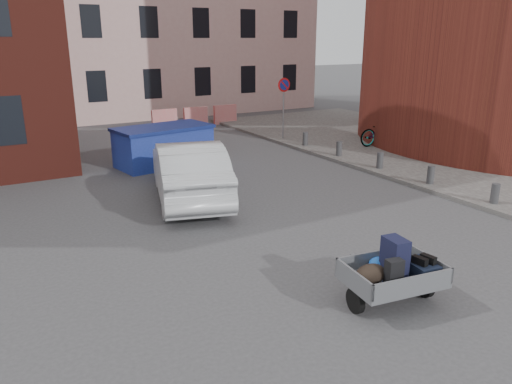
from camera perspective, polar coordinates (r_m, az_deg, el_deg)
ground at (r=11.62m, az=3.88°, el=-5.19°), size 120.00×120.00×0.00m
sidewalk at (r=21.04m, az=20.71°, el=4.14°), size 9.00×24.00×0.12m
no_parking_sign at (r=22.10m, az=3.20°, el=10.95°), size 0.60×0.09×2.65m
bollards at (r=17.67m, az=13.99°, el=3.54°), size 0.22×9.02×0.55m
barriers at (r=26.28m, az=-6.89°, el=8.53°), size 4.70×0.18×1.00m
trailer at (r=8.90m, az=15.31°, el=-8.85°), size 1.74×1.90×1.20m
dumpster at (r=18.30m, az=-10.50°, el=5.24°), size 3.59×2.23×1.41m
silver_car at (r=14.21m, az=-7.67°, el=2.46°), size 3.10×5.39×1.68m
bicycle at (r=21.54m, az=14.15°, el=6.72°), size 2.19×0.88×1.13m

